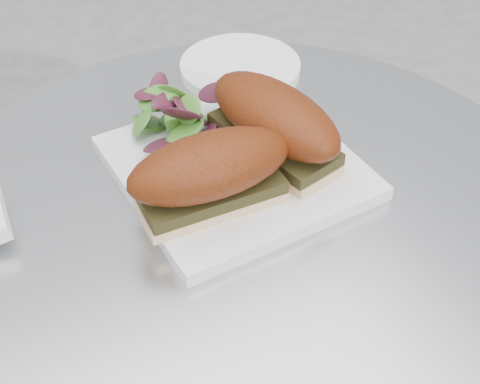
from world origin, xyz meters
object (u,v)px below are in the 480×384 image
object	(u,v)px
sandwich_right	(274,122)
saucer	(240,67)
plate	(236,167)
sandwich_left	(210,172)

from	to	relation	value
sandwich_right	saucer	world-z (taller)	sandwich_right
plate	saucer	size ratio (longest dim) A/B	1.51
plate	sandwich_left	distance (m)	0.09
saucer	sandwich_right	bearing A→B (deg)	-106.96
sandwich_right	sandwich_left	bearing A→B (deg)	-78.14
plate	saucer	bearing A→B (deg)	61.07
plate	saucer	xyz separation A→B (m)	(0.10, 0.18, -0.00)
plate	sandwich_left	xyz separation A→B (m)	(-0.05, -0.05, 0.05)
sandwich_left	sandwich_right	xyz separation A→B (m)	(0.10, 0.04, 0.00)
sandwich_left	saucer	world-z (taller)	sandwich_left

